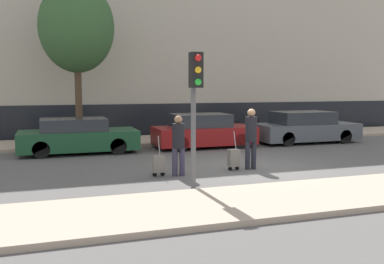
% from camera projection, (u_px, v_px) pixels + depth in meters
% --- Properties ---
extents(ground_plane, '(80.00, 80.00, 0.00)m').
position_uv_depth(ground_plane, '(249.00, 167.00, 13.05)').
color(ground_plane, '#565451').
extents(sidewalk_near, '(28.00, 2.50, 0.12)m').
position_uv_depth(sidewalk_near, '(324.00, 195.00, 9.51)').
color(sidewalk_near, tan).
rests_on(sidewalk_near, ground_plane).
extents(sidewalk_far, '(28.00, 3.00, 0.12)m').
position_uv_depth(sidewalk_far, '(182.00, 139.00, 19.64)').
color(sidewalk_far, tan).
rests_on(sidewalk_far, ground_plane).
extents(building_facade, '(28.00, 3.36, 12.61)m').
position_uv_depth(building_facade, '(160.00, 14.00, 22.60)').
color(building_facade, '#B7AD99').
rests_on(building_facade, ground_plane).
extents(parked_car_0, '(4.26, 1.87, 1.29)m').
position_uv_depth(parked_car_0, '(78.00, 136.00, 15.81)').
color(parked_car_0, '#194728').
rests_on(parked_car_0, ground_plane).
extents(parked_car_1, '(4.04, 1.82, 1.36)m').
position_uv_depth(parked_car_1, '(203.00, 132.00, 17.30)').
color(parked_car_1, maroon).
rests_on(parked_car_1, ground_plane).
extents(parked_car_2, '(4.55, 1.88, 1.37)m').
position_uv_depth(parked_car_2, '(305.00, 128.00, 18.79)').
color(parked_car_2, '#4C5156').
rests_on(parked_car_2, ground_plane).
extents(pedestrian_left, '(0.35, 0.34, 1.67)m').
position_uv_depth(pedestrian_left, '(178.00, 142.00, 11.73)').
color(pedestrian_left, '#383347').
rests_on(pedestrian_left, ground_plane).
extents(trolley_left, '(0.34, 0.29, 1.12)m').
position_uv_depth(trolley_left, '(159.00, 164.00, 11.73)').
color(trolley_left, slate).
rests_on(trolley_left, ground_plane).
extents(pedestrian_right, '(0.35, 0.34, 1.81)m').
position_uv_depth(pedestrian_right, '(251.00, 135.00, 12.68)').
color(pedestrian_right, '#23232D').
rests_on(pedestrian_right, ground_plane).
extents(trolley_right, '(0.34, 0.29, 1.16)m').
position_uv_depth(trolley_right, '(234.00, 158.00, 12.58)').
color(trolley_right, slate).
rests_on(trolley_right, ground_plane).
extents(traffic_light, '(0.28, 0.47, 3.23)m').
position_uv_depth(traffic_light, '(195.00, 93.00, 9.76)').
color(traffic_light, '#515154').
rests_on(traffic_light, ground_plane).
extents(parked_bicycle, '(1.77, 0.06, 0.96)m').
position_uv_depth(parked_bicycle, '(245.00, 127.00, 20.68)').
color(parked_bicycle, black).
rests_on(parked_bicycle, sidewalk_far).
extents(bare_tree_near_crossing, '(3.02, 3.02, 6.59)m').
position_uv_depth(bare_tree_near_crossing, '(77.00, 28.00, 17.36)').
color(bare_tree_near_crossing, '#4C3826').
rests_on(bare_tree_near_crossing, sidewalk_far).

